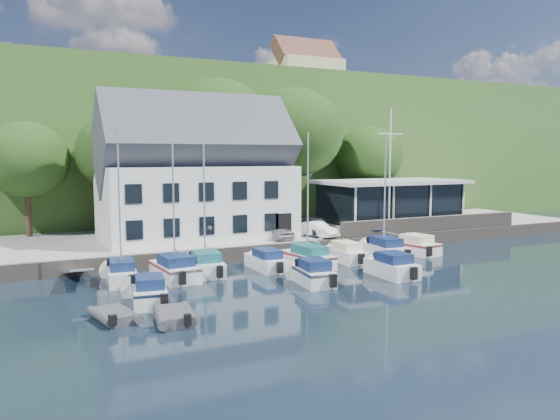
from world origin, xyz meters
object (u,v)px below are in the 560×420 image
at_px(boat_r1_0, 120,211).
at_px(boat_r1_3, 266,259).
at_px(harbor_building, 196,181).
at_px(flagpole, 390,171).
at_px(boat_r2_3, 392,264).
at_px(boat_r1_2, 204,202).
at_px(boat_r1_5, 345,251).
at_px(car_blue, 363,224).
at_px(boat_r1_1, 173,202).
at_px(car_dgrey, 316,226).
at_px(boat_r1_6, 385,194).
at_px(boat_r2_0, 149,289).
at_px(boat_r2_2, 313,271).
at_px(dinghy_0, 114,314).
at_px(club_pavilion, 390,203).
at_px(dinghy_1, 174,314).
at_px(boat_r1_7, 414,244).
at_px(car_silver, 275,230).
at_px(car_white, 317,229).
at_px(boat_r1_4, 308,199).

bearing_deg(boat_r1_0, boat_r1_3, 4.09).
height_order(harbor_building, flagpole, flagpole).
xyz_separation_m(boat_r1_0, boat_r2_3, (15.05, -5.51, -3.43)).
bearing_deg(boat_r1_2, boat_r1_5, 4.75).
relative_size(car_blue, boat_r1_1, 0.42).
bearing_deg(boat_r1_5, boat_r1_2, 178.82).
height_order(harbor_building, car_dgrey, harbor_building).
height_order(car_dgrey, boat_r1_6, boat_r1_6).
bearing_deg(boat_r2_0, boat_r1_5, 27.53).
bearing_deg(flagpole, boat_r1_0, -168.63).
bearing_deg(boat_r2_2, dinghy_0, -162.08).
distance_m(club_pavilion, dinghy_1, 29.68).
distance_m(boat_r1_0, boat_r1_3, 9.67).
height_order(flagpole, boat_r2_2, flagpole).
xyz_separation_m(harbor_building, boat_r1_1, (-4.21, -9.15, -0.72)).
relative_size(car_blue, dinghy_0, 1.44).
bearing_deg(boat_r2_0, boat_r1_7, 22.52).
height_order(car_silver, dinghy_1, car_silver).
bearing_deg(boat_r1_6, dinghy_1, -148.95).
relative_size(boat_r1_2, boat_r2_3, 1.74).
bearing_deg(boat_r1_0, boat_r2_0, -78.83).
xyz_separation_m(boat_r1_1, boat_r1_2, (2.06, 0.58, -0.16)).
xyz_separation_m(boat_r1_2, boat_r1_5, (10.04, -0.18, -3.78)).
bearing_deg(boat_r1_7, boat_r2_3, -149.00).
bearing_deg(boat_r2_0, boat_r2_2, 8.96).
relative_size(boat_r1_0, boat_r1_1, 0.90).
distance_m(boat_r1_2, boat_r2_2, 7.90).
bearing_deg(car_silver, car_blue, -5.71).
height_order(car_white, boat_r1_5, car_white).
height_order(boat_r1_6, dinghy_0, boat_r1_6).
bearing_deg(club_pavilion, boat_r1_4, -146.63).
relative_size(boat_r1_3, boat_r2_0, 1.11).
relative_size(boat_r1_1, boat_r1_5, 1.73).
xyz_separation_m(boat_r1_0, dinghy_0, (-1.60, -7.37, -3.85)).
distance_m(boat_r1_1, dinghy_1, 9.37).
bearing_deg(boat_r1_1, boat_r1_4, -5.30).
bearing_deg(boat_r2_3, boat_r1_7, 42.77).
xyz_separation_m(boat_r1_5, dinghy_0, (-16.66, -7.12, -0.38)).
bearing_deg(boat_r1_5, car_blue, 46.10).
bearing_deg(car_silver, dinghy_1, -135.42).
relative_size(boat_r1_1, boat_r1_2, 1.03).
xyz_separation_m(car_silver, boat_r2_2, (-2.57, -10.44, -0.92)).
height_order(boat_r1_5, boat_r2_3, boat_r2_3).
relative_size(boat_r1_0, boat_r1_3, 1.52).
relative_size(boat_r1_0, boat_r1_4, 0.93).
distance_m(harbor_building, boat_r2_3, 16.73).
xyz_separation_m(car_dgrey, dinghy_0, (-17.90, -13.27, -1.34)).
relative_size(car_blue, boat_r1_0, 0.47).
bearing_deg(boat_r1_6, boat_r1_7, 9.52).
height_order(boat_r1_2, boat_r2_0, boat_r1_2).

